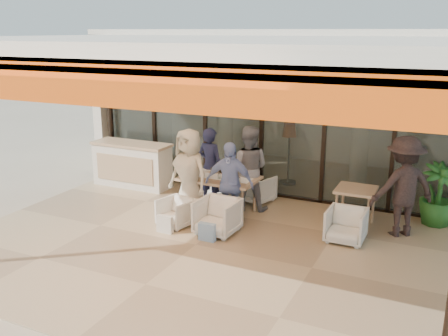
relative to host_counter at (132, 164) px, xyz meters
The scene contains 21 objects.
ground 3.73m from the host_counter, 38.44° to the right, with size 70.00×70.00×0.00m, color #C6B293.
terrace_floor 3.73m from the host_counter, 38.44° to the right, with size 8.00×6.00×0.01m, color tan.
terrace_structure 4.72m from the host_counter, 41.52° to the right, with size 8.00×6.00×3.40m.
glass_storefront 3.16m from the host_counter, 13.70° to the left, with size 8.08×0.10×3.20m.
interior_block 4.52m from the host_counter, 46.17° to the left, with size 9.05×3.62×3.52m.
host_counter is the anchor object (origin of this frame).
dining_table 2.66m from the host_counter, 15.46° to the right, with size 1.50×0.90×0.93m.
chair_far_left 2.17m from the host_counter, ahead, with size 0.68×0.63×0.70m, color silver.
chair_far_right 3.00m from the host_counter, ahead, with size 0.62×0.58×0.64m, color silver.
chair_near_left 2.73m from the host_counter, 37.79° to the right, with size 0.57×0.53×0.59m, color silver.
chair_near_right 3.42m from the host_counter, 29.13° to the right, with size 0.69×0.64×0.71m, color silver.
diner_navy 2.18m from the host_counter, ahead, with size 0.59×0.39×1.61m, color #1A1F3A.
diner_grey 3.02m from the host_counter, ahead, with size 0.83×0.65×1.71m, color slate.
diner_cream 2.47m from the host_counter, 28.48° to the right, with size 0.85×0.55×1.74m, color beige.
diner_periwinkle 3.22m from the host_counter, 21.30° to the right, with size 0.92×0.38×1.58m, color #7892C9.
tote_bag_cream 3.00m from the host_counter, 43.88° to the right, with size 0.30×0.10×0.34m, color silver.
tote_bag_blue 3.65m from the host_counter, 34.65° to the right, with size 0.30×0.10×0.34m, color #99BFD8.
side_table 5.13m from the host_counter, ahead, with size 0.70×0.70×0.74m.
side_chair 5.23m from the host_counter, 11.56° to the right, with size 0.64×0.59×0.65m, color silver.
standing_woman 5.94m from the host_counter, ahead, with size 1.16×0.67×1.79m, color black.
potted_palm 6.48m from the host_counter, ahead, with size 0.66×0.66×1.18m, color #1E5919.
Camera 1 is at (3.73, -6.79, 3.51)m, focal length 40.00 mm.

